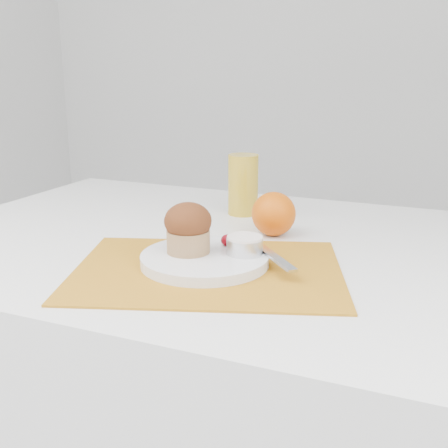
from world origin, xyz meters
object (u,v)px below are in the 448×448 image
at_px(muffin, 188,228).
at_px(table, 229,418).
at_px(plate, 205,259).
at_px(orange, 274,214).
at_px(juice_glass, 243,185).

bearing_deg(muffin, table, 83.29).
bearing_deg(plate, table, 95.53).
bearing_deg(orange, juice_glass, 131.28).
relative_size(orange, muffin, 1.02).
bearing_deg(orange, table, -131.14).
distance_m(orange, juice_glass, 0.17).
height_order(table, muffin, muffin).
bearing_deg(juice_glass, muffin, -84.30).
xyz_separation_m(table, plate, (0.01, -0.14, 0.39)).
xyz_separation_m(table, muffin, (-0.02, -0.14, 0.44)).
xyz_separation_m(table, juice_glass, (-0.05, 0.20, 0.44)).
relative_size(plate, juice_glass, 1.59).
distance_m(table, juice_glass, 0.48).
bearing_deg(muffin, orange, 69.41).
height_order(orange, muffin, muffin).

